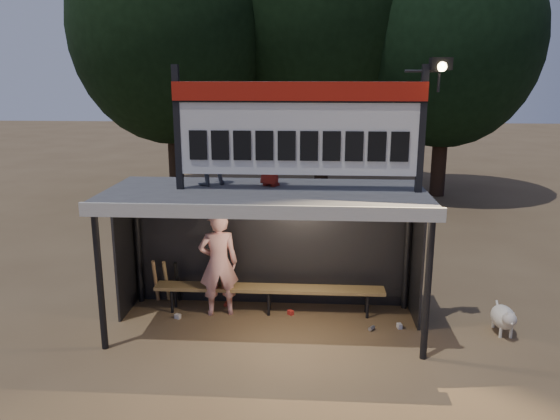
# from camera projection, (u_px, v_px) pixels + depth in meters

# --- Properties ---
(ground) EXTENTS (80.00, 80.00, 0.00)m
(ground) POSITION_uv_depth(u_px,v_px,m) (266.00, 326.00, 9.07)
(ground) COLOR brown
(ground) RESTS_ON ground
(player) EXTENTS (0.76, 0.59, 1.85)m
(player) POSITION_uv_depth(u_px,v_px,m) (219.00, 263.00, 9.34)
(player) COLOR white
(player) RESTS_ON ground
(child_a) EXTENTS (0.70, 0.65, 1.15)m
(child_a) POSITION_uv_depth(u_px,v_px,m) (207.00, 150.00, 8.78)
(child_a) COLOR slate
(child_a) RESTS_ON dugout_shelter
(child_b) EXTENTS (0.51, 0.47, 0.87)m
(child_b) POSITION_uv_depth(u_px,v_px,m) (270.00, 159.00, 8.73)
(child_b) COLOR maroon
(child_b) RESTS_ON dugout_shelter
(dugout_shelter) EXTENTS (5.10, 2.08, 2.32)m
(dugout_shelter) POSITION_uv_depth(u_px,v_px,m) (267.00, 215.00, 8.86)
(dugout_shelter) COLOR #424245
(dugout_shelter) RESTS_ON ground
(scoreboard_assembly) EXTENTS (4.10, 0.27, 1.99)m
(scoreboard_assembly) POSITION_uv_depth(u_px,v_px,m) (302.00, 125.00, 8.23)
(scoreboard_assembly) COLOR black
(scoreboard_assembly) RESTS_ON dugout_shelter
(bench) EXTENTS (4.00, 0.35, 0.48)m
(bench) POSITION_uv_depth(u_px,v_px,m) (269.00, 289.00, 9.50)
(bench) COLOR olive
(bench) RESTS_ON ground
(tree_left) EXTENTS (6.46, 6.46, 9.27)m
(tree_left) POSITION_uv_depth(u_px,v_px,m) (170.00, 29.00, 17.67)
(tree_left) COLOR black
(tree_left) RESTS_ON ground
(tree_mid) EXTENTS (7.22, 7.22, 10.36)m
(tree_mid) POSITION_uv_depth(u_px,v_px,m) (324.00, 11.00, 18.66)
(tree_mid) COLOR black
(tree_mid) RESTS_ON ground
(tree_right) EXTENTS (6.08, 6.08, 8.72)m
(tree_right) POSITION_uv_depth(u_px,v_px,m) (448.00, 39.00, 17.68)
(tree_right) COLOR black
(tree_right) RESTS_ON ground
(dog) EXTENTS (0.36, 0.81, 0.49)m
(dog) POSITION_uv_depth(u_px,v_px,m) (504.00, 318.00, 8.75)
(dog) COLOR beige
(dog) RESTS_ON ground
(bats) EXTENTS (0.48, 0.33, 0.84)m
(bats) POSITION_uv_depth(u_px,v_px,m) (166.00, 281.00, 9.88)
(bats) COLOR #A57A4D
(bats) RESTS_ON ground
(litter) EXTENTS (3.85, 0.94, 0.08)m
(litter) POSITION_uv_depth(u_px,v_px,m) (291.00, 317.00, 9.33)
(litter) COLOR red
(litter) RESTS_ON ground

